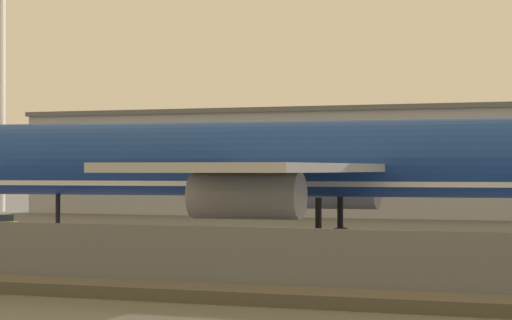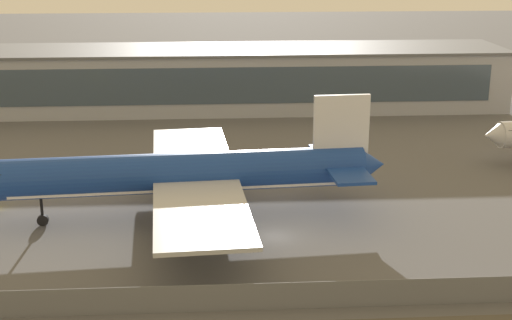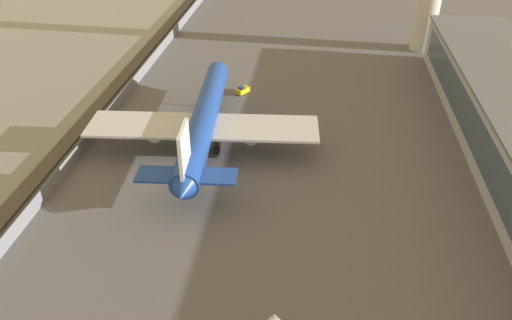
% 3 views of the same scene
% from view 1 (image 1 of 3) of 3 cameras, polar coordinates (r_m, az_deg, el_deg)
% --- Properties ---
extents(ground_plane, '(500.00, 500.00, 0.00)m').
position_cam_1_polar(ground_plane, '(65.05, 8.17, -4.86)').
color(ground_plane, '#565659').
extents(shoreline_seawall, '(320.00, 3.00, 0.50)m').
position_cam_1_polar(shoreline_seawall, '(45.63, 1.43, -6.45)').
color(shoreline_seawall, '#474238').
rests_on(shoreline_seawall, ground).
extents(perimeter_fence, '(280.00, 0.10, 2.59)m').
position_cam_1_polar(perimeter_fence, '(49.72, 3.36, -4.74)').
color(perimeter_fence, slate).
rests_on(perimeter_fence, ground).
extents(cargo_jet_blue, '(49.57, 42.66, 14.34)m').
position_cam_1_polar(cargo_jet_blue, '(73.84, 1.74, -0.08)').
color(cargo_jet_blue, '#193D93').
rests_on(cargo_jet_blue, ground).
extents(baggage_tug, '(3.55, 3.10, 1.80)m').
position_cam_1_polar(baggage_tug, '(88.63, -11.94, -3.15)').
color(baggage_tug, yellow).
rests_on(baggage_tug, ground).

